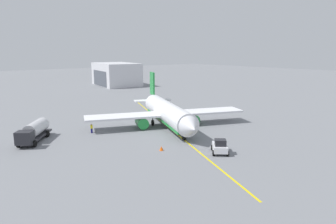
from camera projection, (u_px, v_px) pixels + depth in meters
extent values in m
plane|color=slate|center=(168.00, 127.00, 60.18)|extent=(400.00, 400.00, 0.00)
cylinder|color=white|center=(168.00, 112.00, 59.59)|extent=(22.22, 12.16, 3.89)
cube|color=#238C3D|center=(168.00, 118.00, 59.80)|extent=(20.80, 11.04, 1.09)
cone|color=white|center=(191.00, 127.00, 47.91)|extent=(4.31, 4.64, 3.73)
cone|color=white|center=(152.00, 100.00, 71.77)|extent=(5.29, 4.72, 3.31)
cube|color=#238C3D|center=(152.00, 83.00, 70.40)|extent=(3.09, 1.56, 5.20)
cube|color=white|center=(152.00, 100.00, 71.19)|extent=(5.43, 8.68, 0.24)
cube|color=white|center=(167.00, 114.00, 60.62)|extent=(16.54, 31.12, 0.36)
cylinder|color=#238C3D|center=(192.00, 119.00, 61.61)|extent=(3.76, 3.16, 2.10)
cylinder|color=#238C3D|center=(142.00, 123.00, 58.63)|extent=(3.76, 3.16, 2.10)
cylinder|color=#4C4C51|center=(184.00, 133.00, 51.18)|extent=(0.24, 0.24, 1.23)
cylinder|color=black|center=(184.00, 137.00, 51.31)|extent=(1.17, 0.79, 1.10)
cylinder|color=#4C4C51|center=(177.00, 118.00, 62.56)|extent=(0.24, 0.24, 1.23)
cylinder|color=black|center=(177.00, 121.00, 62.68)|extent=(1.17, 0.79, 1.10)
cylinder|color=#4C4C51|center=(153.00, 120.00, 61.07)|extent=(0.24, 0.24, 1.23)
cylinder|color=black|center=(153.00, 123.00, 61.20)|extent=(1.17, 0.79, 1.10)
cube|color=#2D2D33|center=(35.00, 136.00, 51.10)|extent=(8.60, 7.39, 0.30)
cube|color=#232328|center=(25.00, 138.00, 46.94)|extent=(3.05, 3.12, 2.00)
cube|color=black|center=(22.00, 137.00, 45.98)|extent=(1.34, 1.69, 0.90)
cylinder|color=silver|center=(36.00, 128.00, 51.43)|extent=(6.25, 5.53, 2.30)
cylinder|color=black|center=(35.00, 144.00, 47.60)|extent=(1.09, 0.95, 1.10)
cylinder|color=black|center=(18.00, 144.00, 47.51)|extent=(1.09, 0.95, 1.10)
cylinder|color=black|center=(48.00, 134.00, 53.27)|extent=(1.09, 0.95, 1.10)
cylinder|color=black|center=(33.00, 134.00, 53.18)|extent=(1.09, 0.95, 1.10)
cube|color=silver|center=(220.00, 147.00, 44.83)|extent=(4.00, 3.91, 0.90)
cube|color=black|center=(220.00, 142.00, 44.16)|extent=(2.11, 2.13, 0.90)
cylinder|color=black|center=(212.00, 147.00, 46.24)|extent=(0.79, 0.76, 0.80)
cylinder|color=black|center=(225.00, 148.00, 46.13)|extent=(0.79, 0.76, 0.80)
cylinder|color=black|center=(214.00, 153.00, 43.70)|extent=(0.79, 0.76, 0.80)
cylinder|color=black|center=(228.00, 153.00, 43.59)|extent=(0.79, 0.76, 0.80)
cube|color=navy|center=(92.00, 131.00, 55.80)|extent=(0.52, 0.45, 0.85)
cube|color=yellow|center=(92.00, 127.00, 55.65)|extent=(0.61, 0.52, 0.60)
sphere|color=tan|center=(91.00, 124.00, 55.57)|extent=(0.24, 0.24, 0.24)
cone|color=#F2590F|center=(161.00, 148.00, 46.02)|extent=(0.62, 0.62, 0.69)
cube|color=silver|center=(116.00, 74.00, 130.26)|extent=(24.81, 17.78, 9.43)
cube|color=#4C515B|center=(100.00, 78.00, 126.94)|extent=(15.82, 2.65, 6.22)
cube|color=yellow|center=(168.00, 127.00, 60.17)|extent=(58.88, 24.57, 0.01)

